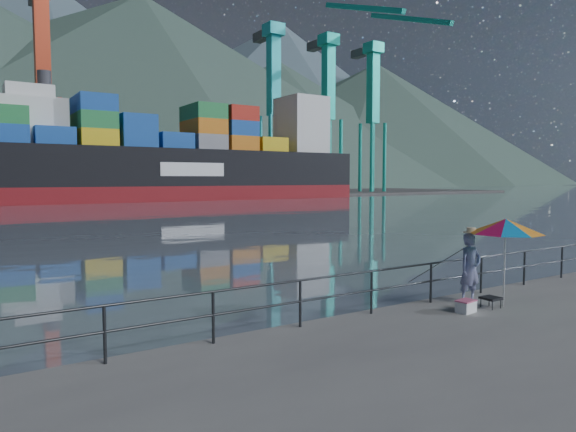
{
  "coord_description": "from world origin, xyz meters",
  "views": [
    {
      "loc": [
        -6.98,
        -7.14,
        3.15
      ],
      "look_at": [
        1.45,
        6.0,
        2.0
      ],
      "focal_mm": 32.0,
      "sensor_mm": 36.0,
      "label": 1
    }
  ],
  "objects_px": {
    "fisherman": "(470,268)",
    "beach_umbrella": "(506,226)",
    "cooler_bag": "(466,307)",
    "container_ship": "(191,162)"
  },
  "relations": [
    {
      "from": "fisherman",
      "to": "beach_umbrella",
      "type": "relative_size",
      "value": 0.8
    },
    {
      "from": "container_ship",
      "to": "beach_umbrella",
      "type": "bearing_deg",
      "value": -105.99
    },
    {
      "from": "cooler_bag",
      "to": "container_ship",
      "type": "distance_m",
      "value": 72.89
    },
    {
      "from": "fisherman",
      "to": "beach_umbrella",
      "type": "xyz_separation_m",
      "value": [
        0.43,
        -0.67,
        1.09
      ]
    },
    {
      "from": "cooler_bag",
      "to": "beach_umbrella",
      "type": "bearing_deg",
      "value": -13.45
    },
    {
      "from": "beach_umbrella",
      "to": "cooler_bag",
      "type": "relative_size",
      "value": 4.83
    },
    {
      "from": "beach_umbrella",
      "to": "cooler_bag",
      "type": "bearing_deg",
      "value": 174.68
    },
    {
      "from": "container_ship",
      "to": "cooler_bag",
      "type": "bearing_deg",
      "value": -106.97
    },
    {
      "from": "fisherman",
      "to": "beach_umbrella",
      "type": "distance_m",
      "value": 1.35
    },
    {
      "from": "beach_umbrella",
      "to": "container_ship",
      "type": "distance_m",
      "value": 72.52
    }
  ]
}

